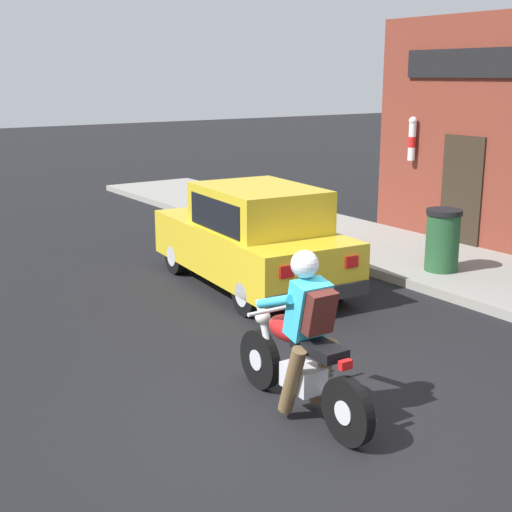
# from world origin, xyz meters

# --- Properties ---
(ground_plane) EXTENTS (80.00, 80.00, 0.00)m
(ground_plane) POSITION_xyz_m (0.00, 0.00, 0.00)
(ground_plane) COLOR black
(sidewalk_curb) EXTENTS (2.60, 22.00, 0.14)m
(sidewalk_curb) POSITION_xyz_m (5.27, 3.00, 0.07)
(sidewalk_curb) COLOR gray
(sidewalk_curb) RESTS_ON ground
(motorcycle_with_rider) EXTENTS (0.56, 2.02, 1.62)m
(motorcycle_with_rider) POSITION_xyz_m (0.09, 0.16, 0.68)
(motorcycle_with_rider) COLOR black
(motorcycle_with_rider) RESTS_ON ground
(car_hatchback) EXTENTS (1.97, 3.91, 1.57)m
(car_hatchback) POSITION_xyz_m (2.10, 3.92, 0.77)
(car_hatchback) COLOR black
(car_hatchback) RESTS_ON ground
(trash_bin) EXTENTS (0.56, 0.56, 0.98)m
(trash_bin) POSITION_xyz_m (4.80, 2.59, 0.64)
(trash_bin) COLOR #23512D
(trash_bin) RESTS_ON sidewalk_curb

